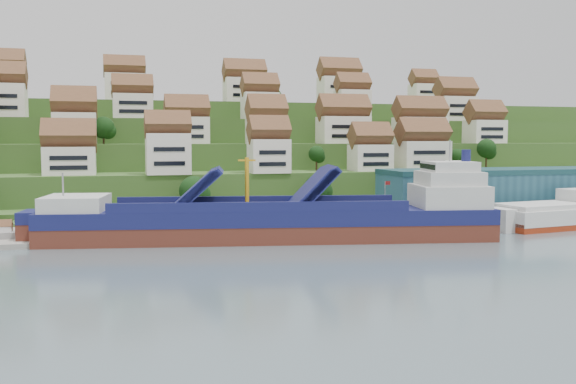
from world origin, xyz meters
name	(u,v)px	position (x,y,z in m)	size (l,w,h in m)	color
ground	(320,238)	(0.00, 0.00, 0.00)	(300.00, 300.00, 0.00)	slate
quay	(384,220)	(20.00, 15.00, 1.10)	(180.00, 14.00, 2.20)	gray
pebble_beach	(7,239)	(-58.00, 12.00, 0.50)	(45.00, 20.00, 1.00)	gray
hillside	(226,164)	(0.00, 103.55, 10.66)	(260.00, 128.00, 31.00)	#2D4C1E
hillside_village	(242,120)	(-2.93, 61.45, 24.76)	(156.97, 63.24, 29.07)	white
hillside_trees	(219,152)	(-12.65, 43.02, 16.07)	(137.99, 61.08, 32.83)	#153712
warehouse	(503,189)	(52.00, 17.00, 7.20)	(60.00, 15.00, 10.00)	#245264
flagpole	(385,196)	(18.11, 10.00, 6.88)	(1.28, 0.16, 8.00)	gray
cargo_ship	(283,222)	(-7.59, -0.06, 3.54)	(86.03, 28.15, 18.95)	#5D281C
second_ship	(561,215)	(55.99, 1.23, 2.65)	(31.57, 15.43, 8.78)	maroon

